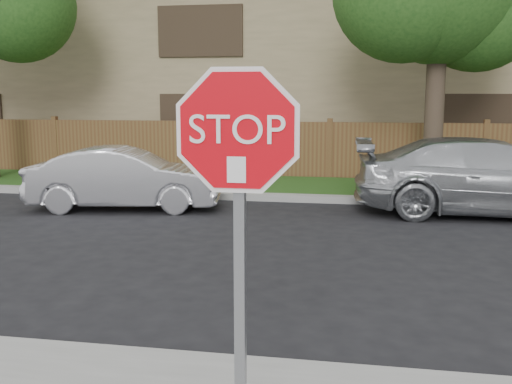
# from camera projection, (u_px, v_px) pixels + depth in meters

# --- Properties ---
(ground) EXTENTS (90.00, 90.00, 0.00)m
(ground) POSITION_uv_depth(u_px,v_px,m) (251.00, 366.00, 5.23)
(ground) COLOR black
(ground) RESTS_ON ground
(far_curb) EXTENTS (70.00, 0.30, 0.15)m
(far_curb) POSITION_uv_depth(u_px,v_px,m) (320.00, 199.00, 13.13)
(far_curb) COLOR gray
(far_curb) RESTS_ON ground
(grass_strip) EXTENTS (70.00, 3.00, 0.12)m
(grass_strip) POSITION_uv_depth(u_px,v_px,m) (325.00, 188.00, 14.74)
(grass_strip) COLOR #1E4714
(grass_strip) RESTS_ON ground
(fence) EXTENTS (70.00, 0.12, 1.60)m
(fence) POSITION_uv_depth(u_px,v_px,m) (329.00, 152.00, 16.17)
(fence) COLOR brown
(fence) RESTS_ON ground
(apartment_building) EXTENTS (35.20, 9.20, 7.20)m
(apartment_building) POSITION_uv_depth(u_px,v_px,m) (340.00, 60.00, 21.16)
(apartment_building) COLOR #857653
(apartment_building) RESTS_ON ground
(stop_sign) EXTENTS (1.01, 0.13, 2.55)m
(stop_sign) POSITION_uv_depth(u_px,v_px,m) (238.00, 186.00, 3.46)
(stop_sign) COLOR gray
(stop_sign) RESTS_ON sidewalk_near
(sedan_left) EXTENTS (4.04, 1.99, 1.27)m
(sedan_left) POSITION_uv_depth(u_px,v_px,m) (125.00, 179.00, 12.25)
(sedan_left) COLOR silver
(sedan_left) RESTS_ON ground
(sedan_right) EXTENTS (5.23, 2.24, 1.50)m
(sedan_right) POSITION_uv_depth(u_px,v_px,m) (488.00, 177.00, 11.68)
(sedan_right) COLOR #B3B6BA
(sedan_right) RESTS_ON ground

